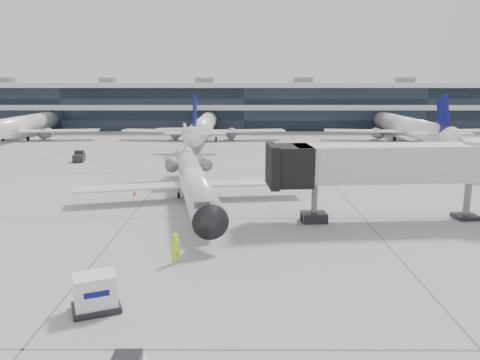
{
  "coord_description": "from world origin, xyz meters",
  "views": [
    {
      "loc": [
        -0.43,
        -38.36,
        11.46
      ],
      "look_at": [
        -0.59,
        3.53,
        2.6
      ],
      "focal_mm": 35.0,
      "sensor_mm": 36.0,
      "label": 1
    }
  ],
  "objects_px": {
    "jet_bridge": "(405,164)",
    "cargo_uld": "(95,293)",
    "ramp_worker": "(175,248)",
    "regional_jet": "(193,178)"
  },
  "relations": [
    {
      "from": "regional_jet",
      "to": "jet_bridge",
      "type": "xyz_separation_m",
      "value": [
        18.2,
        -6.62,
        2.61
      ]
    },
    {
      "from": "regional_jet",
      "to": "cargo_uld",
      "type": "bearing_deg",
      "value": -107.14
    },
    {
      "from": "jet_bridge",
      "to": "cargo_uld",
      "type": "distance_m",
      "value": 26.61
    },
    {
      "from": "jet_bridge",
      "to": "ramp_worker",
      "type": "xyz_separation_m",
      "value": [
        -17.72,
        -9.66,
        -3.81
      ]
    },
    {
      "from": "regional_jet",
      "to": "cargo_uld",
      "type": "relative_size",
      "value": 9.86
    },
    {
      "from": "jet_bridge",
      "to": "ramp_worker",
      "type": "height_order",
      "value": "jet_bridge"
    },
    {
      "from": "cargo_uld",
      "to": "regional_jet",
      "type": "bearing_deg",
      "value": 60.03
    },
    {
      "from": "regional_jet",
      "to": "ramp_worker",
      "type": "distance_m",
      "value": 16.33
    },
    {
      "from": "ramp_worker",
      "to": "cargo_uld",
      "type": "xyz_separation_m",
      "value": [
        -3.14,
        -6.39,
        -0.05
      ]
    },
    {
      "from": "jet_bridge",
      "to": "cargo_uld",
      "type": "relative_size",
      "value": 7.27
    }
  ]
}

